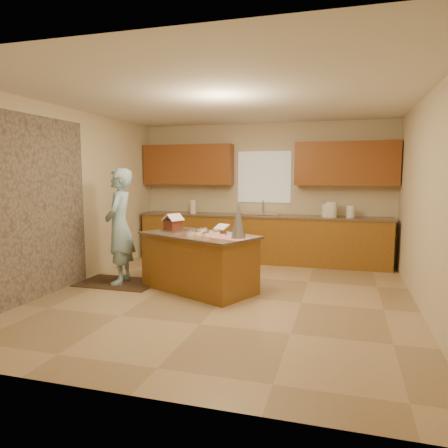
{
  "coord_description": "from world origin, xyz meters",
  "views": [
    {
      "loc": [
        1.55,
        -5.48,
        1.71
      ],
      "look_at": [
        -0.1,
        0.2,
        1.0
      ],
      "focal_mm": 33.49,
      "sensor_mm": 36.0,
      "label": 1
    }
  ],
  "objects_px": {
    "boy": "(120,226)",
    "gingerbread_house": "(173,224)",
    "island_base": "(199,263)",
    "tinsel_tree": "(238,220)"
  },
  "relations": [
    {
      "from": "boy",
      "to": "gingerbread_house",
      "type": "height_order",
      "value": "boy"
    },
    {
      "from": "island_base",
      "to": "tinsel_tree",
      "type": "relative_size",
      "value": 3.27
    },
    {
      "from": "island_base",
      "to": "boy",
      "type": "xyz_separation_m",
      "value": [
        -1.3,
        0.01,
        0.5
      ]
    },
    {
      "from": "tinsel_tree",
      "to": "gingerbread_house",
      "type": "distance_m",
      "value": 1.22
    },
    {
      "from": "island_base",
      "to": "boy",
      "type": "distance_m",
      "value": 1.4
    },
    {
      "from": "island_base",
      "to": "gingerbread_house",
      "type": "relative_size",
      "value": 4.88
    },
    {
      "from": "tinsel_tree",
      "to": "gingerbread_house",
      "type": "height_order",
      "value": "tinsel_tree"
    },
    {
      "from": "tinsel_tree",
      "to": "boy",
      "type": "height_order",
      "value": "boy"
    },
    {
      "from": "island_base",
      "to": "boy",
      "type": "height_order",
      "value": "boy"
    },
    {
      "from": "tinsel_tree",
      "to": "boy",
      "type": "bearing_deg",
      "value": 172.17
    }
  ]
}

